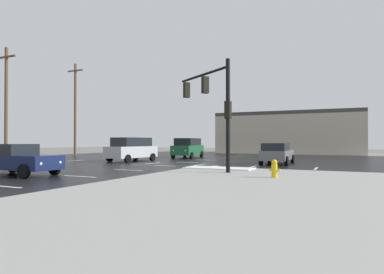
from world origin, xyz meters
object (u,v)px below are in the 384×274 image
at_px(fire_hydrant, 274,168).
at_px(traffic_signal_mast, 213,99).
at_px(suv_green, 188,147).
at_px(suv_silver, 132,149).
at_px(sedan_grey, 277,153).
at_px(sedan_navy, 16,159).
at_px(utility_pole_far, 75,108).
at_px(utility_pole_mid, 6,102).

bearing_deg(fire_hydrant, traffic_signal_mast, 149.80).
height_order(suv_green, suv_silver, same).
relative_size(sedan_grey, sedan_navy, 1.00).
xyz_separation_m(fire_hydrant, sedan_navy, (-12.27, -3.38, 0.32)).
bearing_deg(sedan_navy, suv_green, 89.14).
bearing_deg(suv_silver, fire_hydrant, -117.44).
bearing_deg(fire_hydrant, suv_green, 126.58).
xyz_separation_m(traffic_signal_mast, suv_silver, (-10.17, 6.76, -2.95)).
bearing_deg(sedan_navy, sedan_grey, 52.72).
relative_size(suv_green, suv_silver, 1.00).
bearing_deg(sedan_grey, utility_pole_far, 80.09).
height_order(sedan_grey, utility_pole_mid, utility_pole_mid).
distance_m(sedan_grey, sedan_navy, 17.35).
relative_size(traffic_signal_mast, sedan_grey, 1.28).
xyz_separation_m(sedan_grey, sedan_navy, (-10.33, -13.94, 0.00)).
height_order(fire_hydrant, utility_pole_far, utility_pole_far).
relative_size(suv_green, sedan_navy, 1.09).
distance_m(traffic_signal_mast, sedan_grey, 9.14).
bearing_deg(traffic_signal_mast, sedan_grey, -66.71).
distance_m(suv_silver, utility_pole_far, 13.58).
bearing_deg(sedan_navy, utility_pole_mid, 145.12).
bearing_deg(utility_pole_far, traffic_signal_mast, -29.05).
relative_size(fire_hydrant, utility_pole_far, 0.07).
relative_size(suv_silver, utility_pole_mid, 0.51).
bearing_deg(suv_silver, traffic_signal_mast, -118.34).
height_order(sedan_navy, utility_pole_mid, utility_pole_mid).
height_order(traffic_signal_mast, suv_green, traffic_signal_mast).
height_order(traffic_signal_mast, sedan_navy, traffic_signal_mast).
bearing_deg(sedan_grey, utility_pole_mid, 104.84).
bearing_deg(fire_hydrant, sedan_grey, 100.44).
distance_m(fire_hydrant, utility_pole_mid, 24.61).
height_order(traffic_signal_mast, sedan_grey, traffic_signal_mast).
bearing_deg(sedan_grey, suv_green, 59.17).
relative_size(sedan_navy, suv_silver, 0.92).
distance_m(fire_hydrant, sedan_grey, 10.74).
xyz_separation_m(suv_green, suv_silver, (-1.69, -7.54, 0.00)).
xyz_separation_m(suv_green, sedan_navy, (-0.04, -19.87, -0.24)).
relative_size(traffic_signal_mast, utility_pole_mid, 0.59).
relative_size(fire_hydrant, sedan_grey, 0.17).
bearing_deg(utility_pole_mid, suv_green, 46.30).
bearing_deg(sedan_navy, traffic_signal_mast, 32.42).
bearing_deg(utility_pole_far, utility_pole_mid, -79.68).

